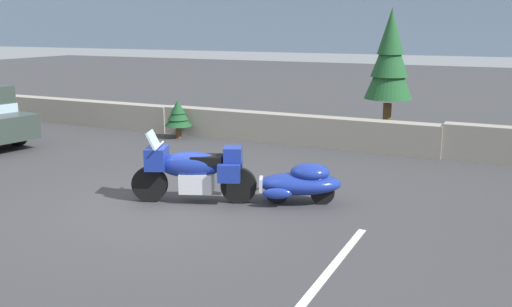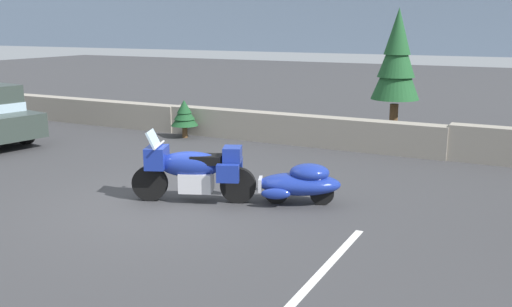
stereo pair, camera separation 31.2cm
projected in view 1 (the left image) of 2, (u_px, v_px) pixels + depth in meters
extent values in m
plane|color=#38383A|center=(167.00, 206.00, 10.21)|extent=(80.00, 80.00, 0.00)
cube|color=gray|center=(68.00, 111.00, 18.76)|extent=(8.00, 0.51, 0.80)
cube|color=gray|center=(291.00, 129.00, 15.46)|extent=(8.00, 0.49, 0.82)
cylinder|color=black|center=(150.00, 184.00, 10.39)|extent=(0.66, 0.38, 0.66)
cylinder|color=black|center=(239.00, 185.00, 10.31)|extent=(0.66, 0.38, 0.66)
cube|color=silver|center=(197.00, 182.00, 10.34)|extent=(0.72, 0.64, 0.36)
ellipsoid|color=navy|center=(191.00, 165.00, 10.27)|extent=(1.28, 0.86, 0.48)
cube|color=navy|center=(157.00, 158.00, 10.28)|extent=(0.53, 0.62, 0.40)
cube|color=#9EB7C6|center=(153.00, 140.00, 10.21)|extent=(0.34, 0.48, 0.34)
cube|color=black|center=(207.00, 160.00, 10.23)|extent=(0.65, 0.55, 0.16)
cube|color=navy|center=(233.00, 155.00, 10.19)|extent=(0.45, 0.49, 0.28)
cube|color=navy|center=(229.00, 174.00, 9.96)|extent=(0.43, 0.30, 0.32)
cube|color=navy|center=(232.00, 165.00, 10.55)|extent=(0.43, 0.30, 0.32)
cylinder|color=silver|center=(159.00, 146.00, 10.22)|extent=(0.30, 0.66, 0.04)
cylinder|color=silver|center=(152.00, 171.00, 10.34)|extent=(0.26, 0.16, 0.54)
cylinder|color=black|center=(277.00, 192.00, 10.30)|extent=(0.44, 0.26, 0.44)
cylinder|color=black|center=(322.00, 192.00, 10.26)|extent=(0.44, 0.26, 0.44)
ellipsoid|color=navy|center=(300.00, 184.00, 10.25)|extent=(1.65, 1.20, 0.40)
ellipsoid|color=navy|center=(310.00, 172.00, 10.19)|extent=(0.88, 0.79, 0.32)
cube|color=silver|center=(261.00, 184.00, 10.29)|extent=(0.18, 0.32, 0.24)
ellipsoid|color=navy|center=(277.00, 194.00, 9.98)|extent=(0.53, 0.33, 0.20)
ellipsoid|color=navy|center=(277.00, 184.00, 10.60)|extent=(0.53, 0.33, 0.20)
cylinder|color=silver|center=(240.00, 189.00, 10.33)|extent=(0.67, 0.31, 0.05)
cylinder|color=black|center=(17.00, 133.00, 15.27)|extent=(0.71, 0.34, 0.68)
cylinder|color=brown|center=(387.00, 122.00, 15.87)|extent=(0.23, 0.23, 1.06)
cone|color=#1E5128|center=(389.00, 68.00, 15.53)|extent=(1.32, 1.32, 1.68)
cone|color=#1E5128|center=(390.00, 50.00, 15.42)|extent=(1.02, 1.02, 1.47)
cone|color=#1E5128|center=(391.00, 31.00, 15.31)|extent=(0.73, 0.73, 1.26)
cylinder|color=brown|center=(179.00, 133.00, 16.31)|extent=(0.15, 0.15, 0.32)
cone|color=#194723|center=(178.00, 117.00, 16.20)|extent=(0.79, 0.79, 0.50)
cone|color=#194723|center=(178.00, 112.00, 16.17)|extent=(0.61, 0.61, 0.44)
cone|color=#194723|center=(178.00, 107.00, 16.14)|extent=(0.43, 0.43, 0.38)
cube|color=silver|center=(327.00, 273.00, 7.41)|extent=(0.12, 3.60, 0.01)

